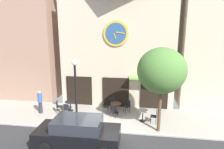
# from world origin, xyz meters

# --- Properties ---
(ground_plane) EXTENTS (27.34, 9.62, 0.13)m
(ground_plane) POSITION_xyz_m (0.00, -0.67, -0.02)
(ground_plane) COLOR #9E998E
(clock_building) EXTENTS (8.78, 4.31, 10.56)m
(clock_building) POSITION_xyz_m (0.21, 5.58, 5.46)
(clock_building) COLOR beige
(clock_building) RESTS_ON ground_plane
(neighbor_building_left) EXTENTS (6.52, 3.34, 11.59)m
(neighbor_building_left) POSITION_xyz_m (-8.34, 5.80, 5.80)
(neighbor_building_left) COLOR #9E7A66
(neighbor_building_left) RESTS_ON ground_plane
(street_lamp) EXTENTS (0.36, 0.36, 4.14)m
(street_lamp) POSITION_xyz_m (-1.93, 0.96, 2.10)
(street_lamp) COLOR black
(street_lamp) RESTS_ON ground_plane
(street_tree) EXTENTS (2.74, 2.47, 4.99)m
(street_tree) POSITION_xyz_m (3.22, 0.61, 3.67)
(street_tree) COLOR brown
(street_tree) RESTS_ON ground_plane
(cafe_table_near_door) EXTENTS (0.79, 0.79, 0.73)m
(cafe_table_near_door) POSITION_xyz_m (-3.00, 2.70, 0.54)
(cafe_table_near_door) COLOR black
(cafe_table_near_door) RESTS_ON ground_plane
(cafe_table_rightmost) EXTENTS (0.79, 0.79, 0.73)m
(cafe_table_rightmost) POSITION_xyz_m (0.38, 2.84, 0.54)
(cafe_table_rightmost) COLOR black
(cafe_table_rightmost) RESTS_ON ground_plane
(cafe_table_near_curb) EXTENTS (0.71, 0.71, 0.77)m
(cafe_table_near_curb) POSITION_xyz_m (2.29, 1.76, 0.54)
(cafe_table_near_curb) COLOR black
(cafe_table_near_curb) RESTS_ON ground_plane
(cafe_chair_facing_street) EXTENTS (0.48, 0.48, 0.90)m
(cafe_chair_facing_street) POSITION_xyz_m (-3.76, 2.31, 0.53)
(cafe_chair_facing_street) COLOR black
(cafe_chair_facing_street) RESTS_ON ground_plane
(cafe_chair_facing_wall) EXTENTS (0.45, 0.45, 0.90)m
(cafe_chair_facing_wall) POSITION_xyz_m (-2.94, 1.83, 0.53)
(cafe_chair_facing_wall) COLOR black
(cafe_chair_facing_wall) RESTS_ON ground_plane
(cafe_chair_near_lamp) EXTENTS (0.44, 0.44, 0.90)m
(cafe_chair_near_lamp) POSITION_xyz_m (3.07, 1.60, 0.53)
(cafe_chair_near_lamp) COLOR black
(cafe_chair_near_lamp) RESTS_ON ground_plane
(cafe_chair_curbside) EXTENTS (0.54, 0.54, 0.90)m
(cafe_chair_curbside) POSITION_xyz_m (1.22, 3.09, 0.53)
(cafe_chair_curbside) COLOR black
(cafe_chair_curbside) RESTS_ON ground_plane
(cafe_chair_mid_row) EXTENTS (0.51, 0.51, 0.90)m
(cafe_chair_mid_row) POSITION_xyz_m (0.32, 2.06, 0.53)
(cafe_chair_mid_row) COLOR black
(cafe_chair_mid_row) RESTS_ON ground_plane
(cafe_chair_near_tree) EXTENTS (0.43, 0.43, 0.90)m
(cafe_chair_near_tree) POSITION_xyz_m (-0.45, 2.80, 0.53)
(cafe_chair_near_tree) COLOR black
(cafe_chair_near_tree) RESTS_ON ground_plane
(cafe_chair_corner) EXTENTS (0.53, 0.53, 0.90)m
(cafe_chair_corner) POSITION_xyz_m (0.05, 3.64, 0.53)
(cafe_chair_corner) COLOR black
(cafe_chair_corner) RESTS_ON ground_plane
(pedestrian_blue) EXTENTS (0.38, 0.38, 1.67)m
(pedestrian_blue) POSITION_xyz_m (-5.00, 2.03, 0.86)
(pedestrian_blue) COLOR #2D2D38
(pedestrian_blue) RESTS_ON ground_plane
(parked_car_black) EXTENTS (4.34, 2.09, 1.55)m
(parked_car_black) POSITION_xyz_m (-1.03, -1.58, 0.76)
(parked_car_black) COLOR black
(parked_car_black) RESTS_ON ground_plane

